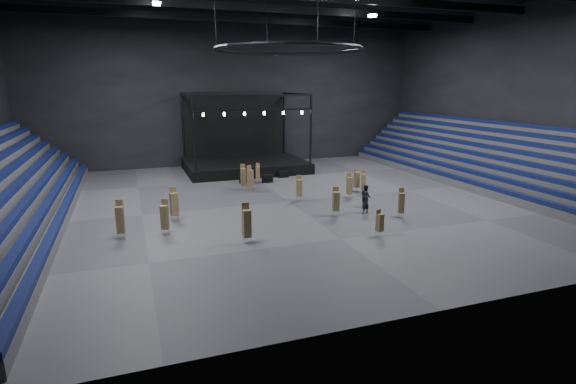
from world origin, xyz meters
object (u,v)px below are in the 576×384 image
object	(u,v)px
chair_stack_0	(401,202)
chair_stack_1	(336,201)
chair_stack_4	(247,223)
chair_stack_6	(357,179)
chair_stack_11	(174,203)
chair_stack_2	(349,185)
chair_stack_5	(250,178)
stage	(244,158)
chair_stack_7	(258,173)
man_center	(365,202)
flight_case_right	(283,174)
chair_stack_3	(243,177)
flight_case_mid	(267,178)
chair_stack_10	(165,217)
flight_case_left	(246,178)
chair_stack_8	(299,187)
chair_stack_13	(363,181)
chair_stack_9	(120,219)
crew_member	(366,196)

from	to	relation	value
chair_stack_0	chair_stack_1	xyz separation A→B (m)	(-4.68, 2.07, 0.03)
chair_stack_1	chair_stack_4	xyz separation A→B (m)	(-8.24, -3.74, 0.17)
chair_stack_6	chair_stack_11	size ratio (longest dim) A/B	0.86
chair_stack_2	chair_stack_4	distance (m)	14.58
chair_stack_4	chair_stack_5	world-z (taller)	chair_stack_4
stage	chair_stack_7	bearing A→B (deg)	-93.79
chair_stack_0	man_center	xyz separation A→B (m)	(-2.14, 1.86, -0.26)
flight_case_right	man_center	xyz separation A→B (m)	(1.58, -15.74, 0.57)
chair_stack_4	chair_stack_11	distance (m)	7.71
chair_stack_1	chair_stack_3	distance (m)	12.22
stage	chair_stack_1	distance (m)	21.71
chair_stack_7	chair_stack_3	bearing A→B (deg)	-114.95
chair_stack_5	man_center	size ratio (longest dim) A/B	1.39
chair_stack_1	chair_stack_7	bearing A→B (deg)	114.86
flight_case_mid	chair_stack_4	world-z (taller)	chair_stack_4
stage	chair_stack_10	world-z (taller)	stage
chair_stack_0	chair_stack_1	size ratio (longest dim) A/B	1.00
flight_case_left	chair_stack_8	size ratio (longest dim) A/B	0.60
chair_stack_5	chair_stack_11	size ratio (longest dim) A/B	0.98
flight_case_mid	chair_stack_3	size ratio (longest dim) A/B	0.48
stage	flight_case_mid	world-z (taller)	stage
flight_case_right	chair_stack_7	world-z (taller)	chair_stack_7
flight_case_right	chair_stack_2	xyz separation A→B (m)	(2.68, -10.81, 0.85)
chair_stack_3	chair_stack_2	bearing A→B (deg)	-36.44
chair_stack_7	chair_stack_13	size ratio (longest dim) A/B	0.98
flight_case_left	chair_stack_13	xyz separation A→B (m)	(9.47, -8.31, 0.69)
chair_stack_3	chair_stack_10	size ratio (longest dim) A/B	1.01
flight_case_right	chair_stack_3	size ratio (longest dim) A/B	0.43
stage	chair_stack_6	world-z (taller)	stage
man_center	chair_stack_11	bearing A→B (deg)	-18.92
chair_stack_8	chair_stack_10	world-z (taller)	chair_stack_10
man_center	flight_case_left	bearing A→B (deg)	-73.84
chair_stack_1	chair_stack_9	world-z (taller)	chair_stack_9
chair_stack_3	chair_stack_5	xyz separation A→B (m)	(0.42, -1.08, 0.03)
flight_case_right	chair_stack_2	world-z (taller)	chair_stack_2
chair_stack_3	crew_member	size ratio (longest dim) A/B	1.30
flight_case_left	chair_stack_4	bearing A→B (deg)	-104.15
crew_member	flight_case_right	bearing A→B (deg)	13.33
chair_stack_4	crew_member	distance (m)	12.80
flight_case_right	chair_stack_9	size ratio (longest dim) A/B	0.40
chair_stack_11	man_center	world-z (taller)	chair_stack_11
flight_case_left	chair_stack_5	bearing A→B (deg)	-97.98
chair_stack_1	man_center	world-z (taller)	chair_stack_1
flight_case_left	chair_stack_1	size ratio (longest dim) A/B	0.59
flight_case_mid	chair_stack_5	bearing A→B (deg)	-128.60
chair_stack_13	chair_stack_7	bearing A→B (deg)	162.57
chair_stack_8	flight_case_right	bearing A→B (deg)	95.39
flight_case_left	flight_case_mid	world-z (taller)	flight_case_left
chair_stack_2	chair_stack_7	bearing A→B (deg)	131.40
flight_case_left	stage	bearing A→B (deg)	77.40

